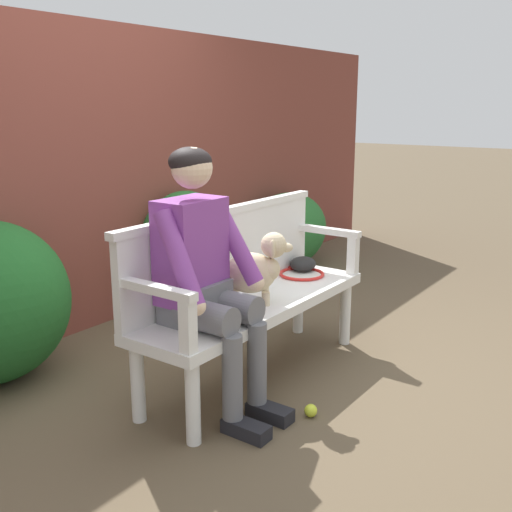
{
  "coord_description": "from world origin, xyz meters",
  "views": [
    {
      "loc": [
        -2.64,
        -1.89,
        1.54
      ],
      "look_at": [
        0.0,
        0.0,
        0.72
      ],
      "focal_mm": 42.53,
      "sensor_mm": 36.0,
      "label": 1
    }
  ],
  "objects_px": {
    "person_seated": "(204,271)",
    "tennis_racket": "(300,273)",
    "garden_bench": "(256,310)",
    "tennis_ball": "(311,411)",
    "dog_on_bench": "(256,268)",
    "baseball_glove": "(303,264)"
  },
  "relations": [
    {
      "from": "tennis_racket",
      "to": "baseball_glove",
      "type": "relative_size",
      "value": 2.57
    },
    {
      "from": "tennis_ball",
      "to": "dog_on_bench",
      "type": "bearing_deg",
      "value": 69.79
    },
    {
      "from": "garden_bench",
      "to": "person_seated",
      "type": "xyz_separation_m",
      "value": [
        -0.46,
        -0.01,
        0.33
      ]
    },
    {
      "from": "person_seated",
      "to": "tennis_racket",
      "type": "relative_size",
      "value": 2.37
    },
    {
      "from": "person_seated",
      "to": "tennis_racket",
      "type": "xyz_separation_m",
      "value": [
        1.03,
        0.08,
        -0.26
      ]
    },
    {
      "from": "garden_bench",
      "to": "dog_on_bench",
      "type": "relative_size",
      "value": 4.19
    },
    {
      "from": "person_seated",
      "to": "tennis_ball",
      "type": "distance_m",
      "value": 0.89
    },
    {
      "from": "garden_bench",
      "to": "dog_on_bench",
      "type": "xyz_separation_m",
      "value": [
        -0.05,
        -0.04,
        0.26
      ]
    },
    {
      "from": "tennis_racket",
      "to": "baseball_glove",
      "type": "distance_m",
      "value": 0.1
    },
    {
      "from": "dog_on_bench",
      "to": "baseball_glove",
      "type": "bearing_deg",
      "value": 10.78
    },
    {
      "from": "person_seated",
      "to": "dog_on_bench",
      "type": "height_order",
      "value": "person_seated"
    },
    {
      "from": "person_seated",
      "to": "tennis_racket",
      "type": "bearing_deg",
      "value": 4.34
    },
    {
      "from": "garden_bench",
      "to": "dog_on_bench",
      "type": "height_order",
      "value": "dog_on_bench"
    },
    {
      "from": "person_seated",
      "to": "dog_on_bench",
      "type": "bearing_deg",
      "value": -3.69
    },
    {
      "from": "garden_bench",
      "to": "tennis_ball",
      "type": "relative_size",
      "value": 25.15
    },
    {
      "from": "person_seated",
      "to": "baseball_glove",
      "type": "distance_m",
      "value": 1.15
    },
    {
      "from": "tennis_racket",
      "to": "baseball_glove",
      "type": "xyz_separation_m",
      "value": [
        0.09,
        0.03,
        0.04
      ]
    },
    {
      "from": "person_seated",
      "to": "tennis_racket",
      "type": "height_order",
      "value": "person_seated"
    },
    {
      "from": "garden_bench",
      "to": "tennis_ball",
      "type": "height_order",
      "value": "garden_bench"
    },
    {
      "from": "person_seated",
      "to": "garden_bench",
      "type": "bearing_deg",
      "value": 1.39
    },
    {
      "from": "dog_on_bench",
      "to": "tennis_racket",
      "type": "relative_size",
      "value": 0.7
    },
    {
      "from": "garden_bench",
      "to": "tennis_racket",
      "type": "distance_m",
      "value": 0.59
    }
  ]
}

